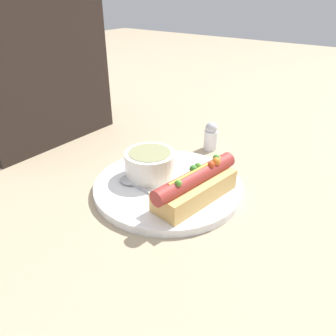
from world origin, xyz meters
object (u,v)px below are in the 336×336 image
object	(u,v)px
soup_bowl	(151,163)
salt_shaker	(211,136)
seated_diner	(31,52)
hot_dog	(196,186)
spoon	(136,184)

from	to	relation	value
soup_bowl	salt_shaker	bearing A→B (deg)	-4.92
salt_shaker	seated_diner	xyz separation A→B (m)	(-0.19, 0.38, 0.18)
soup_bowl	salt_shaker	size ratio (longest dim) A/B	1.45
soup_bowl	salt_shaker	distance (m)	0.21
soup_bowl	seated_diner	xyz separation A→B (m)	(0.01, 0.36, 0.17)
hot_dog	spoon	xyz separation A→B (m)	(-0.03, 0.11, -0.02)
hot_dog	soup_bowl	distance (m)	0.12
spoon	seated_diner	distance (m)	0.42
salt_shaker	spoon	bearing A→B (deg)	176.55
hot_dog	salt_shaker	bearing A→B (deg)	32.23
spoon	salt_shaker	xyz separation A→B (m)	(0.25, -0.02, 0.01)
hot_dog	soup_bowl	bearing A→B (deg)	90.35
spoon	seated_diner	bearing A→B (deg)	-3.17
hot_dog	seated_diner	distance (m)	0.51
salt_shaker	seated_diner	distance (m)	0.46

